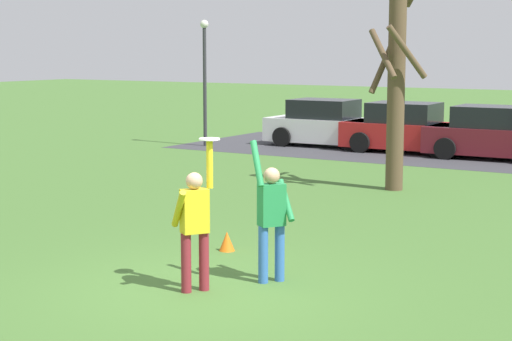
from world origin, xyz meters
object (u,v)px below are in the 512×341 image
Objects in this scene: lamppost_by_lot at (205,70)px; field_cone_orange at (227,241)px; parked_car_red at (407,130)px; bare_tree_tall at (397,77)px; person_defender at (272,214)px; frisbee_disc at (209,139)px; parked_car_white at (327,125)px; parked_car_maroon at (495,135)px; person_catcher at (195,221)px.

lamppost_by_lot is 15.57m from field_cone_orange.
bare_tree_tall reaches higher than parked_car_red.
parked_car_red is (-4.07, 15.62, -0.25)m from person_defender.
frisbee_disc is at bearing -79.07° from parked_car_red.
bare_tree_tall is (5.48, -7.37, 1.93)m from parked_car_white.
bare_tree_tall is at bearing -54.62° from parked_car_white.
field_cone_orange is (-0.40, -14.14, -0.57)m from parked_car_maroon.
parked_car_maroon is at bearing 86.73° from bare_tree_tall.
frisbee_disc reaches higher than field_cone_orange.
bare_tree_tall is at bearing 39.95° from person_catcher.
person_catcher is 0.50× the size of parked_car_white.
bare_tree_tall reaches higher than lamppost_by_lot.
bare_tree_tall reaches higher than parked_car_maroon.
frisbee_disc reaches higher than person_catcher.
person_catcher is 7.32× the size of frisbee_disc.
parked_car_maroon is 0.97× the size of lamppost_by_lot.
person_catcher reaches higher than parked_car_white.
lamppost_by_lot is (-9.44, -1.69, 1.86)m from parked_car_maroon.
frisbee_disc is at bearing -83.53° from bare_tree_tall.
frisbee_disc is (0.13, 0.19, 1.11)m from person_catcher.
parked_car_white reaches higher than field_cone_orange.
person_catcher is 0.50× the size of parked_car_red.
person_defender is 17.40m from lamppost_by_lot.
person_defender is at bearing 55.63° from frisbee_disc.
bare_tree_tall is at bearing -30.10° from lamppost_by_lot.
bare_tree_tall is (-0.92, 9.41, 1.67)m from person_catcher.
parked_car_white is at bearing 111.47° from frisbee_disc.
lamppost_by_lot is at bearing 149.90° from bare_tree_tall.
parked_car_white is 5.89m from parked_car_maroon.
bare_tree_tall is at bearing -135.09° from person_defender.
frisbee_disc is 9.30m from bare_tree_tall.
parked_car_white is at bearing 174.86° from parked_car_red.
frisbee_disc is 16.82m from parked_car_red.
parked_car_red is at bearing -5.14° from parked_car_white.
person_defender is 0.49× the size of parked_car_red.
bare_tree_tall is (2.49, -7.17, 1.93)m from parked_car_red.
frisbee_disc is at bearing -0.00° from person_catcher.
person_defender is 7.19× the size of frisbee_disc.
person_defender is 8.76m from bare_tree_tall.
person_catcher is at bearing -67.24° from field_cone_orange.
bare_tree_tall reaches higher than parked_car_white.
lamppost_by_lot is at bearing -150.42° from parked_car_white.
bare_tree_tall is 10.45m from lamppost_by_lot.
person_defender is 2.18m from field_cone_orange.
field_cone_orange is at bearing -54.01° from lamppost_by_lot.
parked_car_red is at bearing 99.82° from field_cone_orange.
field_cone_orange is at bearing -81.44° from parked_car_red.
parked_car_white is at bearing 55.25° from person_catcher.
person_catcher reaches higher than person_defender.
bare_tree_tall is 7.62m from field_cone_orange.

